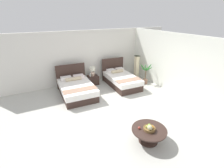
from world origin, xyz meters
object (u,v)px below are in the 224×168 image
bed_near_corner (121,80)px  fruit_bowl (149,128)px  table_lamp (92,71)px  loose_apple (139,128)px  nightstand (93,80)px  bed_near_window (76,89)px  coffee_table (149,132)px  vase (90,75)px  floor_lamp_corner (137,67)px  potted_palm (145,77)px

bed_near_corner → fruit_bowl: (-1.33, -3.77, 0.17)m
table_lamp → loose_apple: 4.41m
fruit_bowl → nightstand: bearing=88.0°
bed_near_window → bed_near_corner: 2.25m
nightstand → coffee_table: size_ratio=0.52×
coffee_table → bed_near_corner: bearing=70.7°
bed_near_window → nightstand: size_ratio=4.32×
vase → fruit_bowl: vase is taller
bed_near_window → loose_apple: (0.71, -3.60, 0.14)m
nightstand → floor_lamp_corner: floor_lamp_corner is taller
floor_lamp_corner → potted_palm: 0.92m
loose_apple → table_lamp: bearing=85.2°
bed_near_window → loose_apple: bed_near_window is taller
table_lamp → coffee_table: (-0.13, -4.53, -0.39)m
loose_apple → vase: bearing=87.1°
bed_near_window → vase: bearing=38.4°
table_lamp → coffee_table: size_ratio=0.46×
fruit_bowl → floor_lamp_corner: (2.59, 4.27, 0.15)m
vase → bed_near_corner: bearing=-28.8°
bed_near_window → coffee_table: (0.94, -3.74, 0.01)m
floor_lamp_corner → coffee_table: bearing=-121.2°
bed_near_corner → table_lamp: bed_near_corner is taller
bed_near_window → bed_near_corner: bearing=0.0°
fruit_bowl → floor_lamp_corner: floor_lamp_corner is taller
bed_near_window → potted_palm: bed_near_window is taller
coffee_table → potted_palm: 4.20m
nightstand → potted_palm: 2.64m
nightstand → table_lamp: bearing=90.0°
vase → coffee_table: size_ratio=0.18×
nightstand → fruit_bowl: fruit_bowl is taller
coffee_table → fruit_bowl: bearing=-130.8°
table_lamp → potted_palm: (2.37, -1.16, -0.34)m
loose_apple → floor_lamp_corner: size_ratio=0.06×
vase → potted_palm: size_ratio=0.17×
loose_apple → floor_lamp_corner: floor_lamp_corner is taller
table_lamp → coffee_table: table_lamp is taller
vase → coffee_table: 4.47m
vase → fruit_bowl: (-0.01, -4.50, -0.06)m
bed_near_window → table_lamp: (1.07, 0.79, 0.41)m
bed_near_window → fruit_bowl: (0.91, -3.77, 0.18)m
bed_near_window → nightstand: (1.07, 0.77, -0.07)m
vase → potted_palm: (2.52, -1.10, -0.18)m
potted_palm → coffee_table: bearing=-126.6°
floor_lamp_corner → nightstand: bearing=173.8°
loose_apple → nightstand: bearing=85.2°
coffee_table → floor_lamp_corner: size_ratio=0.76×
bed_near_window → table_lamp: bed_near_window is taller
table_lamp → loose_apple: (-0.36, -4.39, -0.26)m
loose_apple → potted_palm: bearing=49.7°
bed_near_corner → potted_palm: bearing=-17.2°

